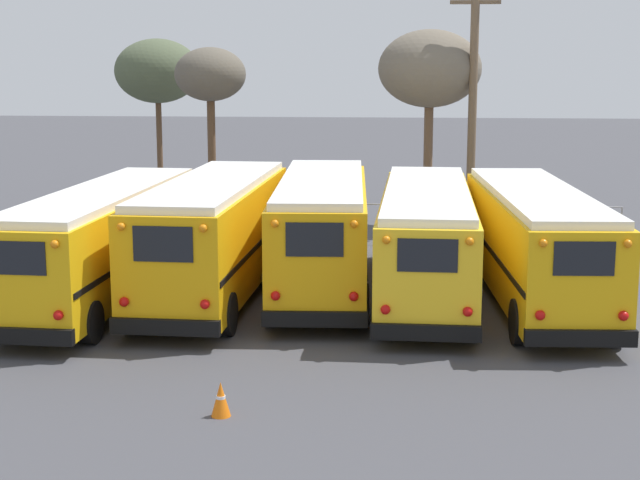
# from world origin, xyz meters

# --- Properties ---
(ground_plane) EXTENTS (160.00, 160.00, 0.00)m
(ground_plane) POSITION_xyz_m (0.00, 0.00, 0.00)
(ground_plane) COLOR #424247
(school_bus_0) EXTENTS (2.87, 11.04, 2.98)m
(school_bus_0) POSITION_xyz_m (-5.71, -1.14, 1.63)
(school_bus_0) COLOR #EAAA0F
(school_bus_0) RESTS_ON ground
(school_bus_1) EXTENTS (2.86, 10.16, 3.20)m
(school_bus_1) POSITION_xyz_m (-2.86, -0.66, 1.75)
(school_bus_1) COLOR #E5A00C
(school_bus_1) RESTS_ON ground
(school_bus_2) EXTENTS (2.87, 10.10, 3.18)m
(school_bus_2) POSITION_xyz_m (0.00, 0.19, 1.74)
(school_bus_2) COLOR #E5A00C
(school_bus_2) RESTS_ON ground
(school_bus_3) EXTENTS (2.70, 10.96, 2.98)m
(school_bus_3) POSITION_xyz_m (2.86, -0.15, 1.63)
(school_bus_3) COLOR yellow
(school_bus_3) RESTS_ON ground
(school_bus_4) EXTENTS (2.97, 10.74, 3.02)m
(school_bus_4) POSITION_xyz_m (5.71, -0.56, 1.66)
(school_bus_4) COLOR #EAAA0F
(school_bus_4) RESTS_ON ground
(utility_pole) EXTENTS (1.80, 0.31, 9.50)m
(utility_pole) POSITION_xyz_m (4.73, 9.83, 4.88)
(utility_pole) COLOR brown
(utility_pole) RESTS_ON ground
(bare_tree_0) EXTENTS (3.90, 3.90, 7.26)m
(bare_tree_0) POSITION_xyz_m (-9.00, 18.42, 5.78)
(bare_tree_0) COLOR brown
(bare_tree_0) RESTS_ON ground
(bare_tree_1) EXTENTS (2.81, 2.81, 6.82)m
(bare_tree_1) POSITION_xyz_m (-5.36, 12.23, 5.67)
(bare_tree_1) COLOR brown
(bare_tree_1) RESTS_ON ground
(bare_tree_2) EXTENTS (3.87, 3.87, 7.46)m
(bare_tree_2) POSITION_xyz_m (3.19, 11.09, 5.96)
(bare_tree_2) COLOR brown
(bare_tree_2) RESTS_ON ground
(fence_line) EXTENTS (19.49, 0.06, 1.42)m
(fence_line) POSITION_xyz_m (-0.00, 7.40, 0.98)
(fence_line) COLOR #939399
(fence_line) RESTS_ON ground
(traffic_cone) EXTENTS (0.36, 0.36, 0.65)m
(traffic_cone) POSITION_xyz_m (-1.08, -9.56, 0.32)
(traffic_cone) COLOR orange
(traffic_cone) RESTS_ON ground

